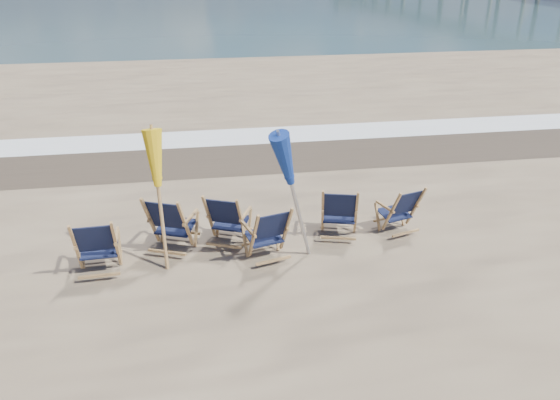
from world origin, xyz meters
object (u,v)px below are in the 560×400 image
(beach_chair_5, at_px, (416,208))
(umbrella_yellow, at_px, (156,167))
(beach_chair_2, at_px, (242,223))
(beach_chair_4, at_px, (356,214))
(beach_chair_3, at_px, (286,231))
(umbrella_blue, at_px, (297,155))
(beach_chair_0, at_px, (116,246))
(beach_chair_1, at_px, (186,227))

(beach_chair_5, bearing_deg, umbrella_yellow, -12.05)
(beach_chair_2, xyz_separation_m, beach_chair_4, (1.91, 0.00, -0.00))
(beach_chair_3, distance_m, umbrella_blue, 1.35)
(beach_chair_5, bearing_deg, beach_chair_3, -3.86)
(umbrella_yellow, bearing_deg, umbrella_blue, -10.09)
(beach_chair_2, bearing_deg, umbrella_blue, 167.43)
(beach_chair_4, distance_m, beach_chair_5, 1.12)
(beach_chair_0, bearing_deg, beach_chair_2, -168.58)
(beach_chair_1, relative_size, umbrella_blue, 0.45)
(beach_chair_1, height_order, umbrella_blue, umbrella_blue)
(beach_chair_4, distance_m, umbrella_yellow, 3.34)
(beach_chair_5, height_order, umbrella_yellow, umbrella_yellow)
(beach_chair_0, xyz_separation_m, beach_chair_2, (1.91, 0.48, -0.01))
(beach_chair_2, height_order, beach_chair_5, beach_chair_2)
(beach_chair_4, bearing_deg, beach_chair_1, 17.01)
(beach_chair_1, distance_m, umbrella_yellow, 1.14)
(beach_chair_0, bearing_deg, beach_chair_3, 179.13)
(beach_chair_3, relative_size, umbrella_yellow, 0.46)
(beach_chair_1, xyz_separation_m, beach_chair_5, (3.90, 0.22, -0.07))
(beach_chair_4, bearing_deg, beach_chair_2, 15.51)
(beach_chair_0, xyz_separation_m, beach_chair_1, (1.02, 0.41, 0.03))
(beach_chair_0, height_order, beach_chair_2, beach_chair_0)
(beach_chair_1, bearing_deg, beach_chair_4, -156.16)
(beach_chair_0, height_order, umbrella_blue, umbrella_blue)
(beach_chair_4, height_order, beach_chair_5, beach_chair_4)
(beach_chair_5, distance_m, umbrella_blue, 2.71)
(beach_chair_0, distance_m, beach_chair_3, 2.57)
(beach_chair_0, relative_size, umbrella_blue, 0.43)
(beach_chair_2, xyz_separation_m, umbrella_blue, (0.78, -0.57, 1.32))
(beach_chair_0, relative_size, beach_chair_1, 0.95)
(umbrella_yellow, distance_m, umbrella_blue, 2.06)
(umbrella_blue, bearing_deg, umbrella_yellow, 169.91)
(umbrella_blue, bearing_deg, beach_chair_1, 163.34)
(beach_chair_1, relative_size, beach_chair_4, 1.07)
(beach_chair_2, bearing_deg, beach_chair_0, 37.82)
(beach_chair_1, xyz_separation_m, beach_chair_4, (2.80, 0.07, -0.04))
(beach_chair_0, xyz_separation_m, umbrella_blue, (2.69, -0.09, 1.31))
(beach_chair_5, xyz_separation_m, umbrella_blue, (-2.23, -0.72, 1.36))
(beach_chair_1, bearing_deg, umbrella_yellow, 44.73)
(beach_chair_1, distance_m, beach_chair_5, 3.91)
(beach_chair_2, bearing_deg, beach_chair_5, -153.51)
(umbrella_yellow, relative_size, umbrella_blue, 0.91)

